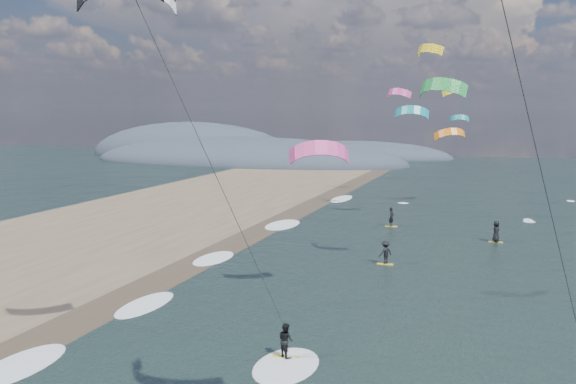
% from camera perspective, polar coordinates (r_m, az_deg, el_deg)
% --- Properties ---
extents(wet_sand_strip, '(3.00, 240.00, 0.00)m').
position_cam_1_polar(wet_sand_strip, '(33.51, -19.68, -11.56)').
color(wet_sand_strip, '#382D23').
rests_on(wet_sand_strip, ground).
extents(coastal_hills, '(80.00, 41.00, 15.00)m').
position_cam_1_polar(coastal_hills, '(133.82, -4.50, 2.96)').
color(coastal_hills, '#3D4756').
rests_on(coastal_hills, ground).
extents(kitesurfer_near_a, '(7.78, 8.55, 16.72)m').
position_cam_1_polar(kitesurfer_near_a, '(14.14, 18.56, 15.26)').
color(kitesurfer_near_a, yellow).
rests_on(kitesurfer_near_a, ground).
extents(kitesurfer_near_b, '(6.89, 8.82, 15.83)m').
position_cam_1_polar(kitesurfer_near_b, '(23.51, -8.83, 5.76)').
color(kitesurfer_near_b, yellow).
rests_on(kitesurfer_near_b, ground).
extents(far_kitesurfers, '(10.17, 15.06, 1.75)m').
position_cam_1_polar(far_kitesurfers, '(50.54, 12.25, -3.88)').
color(far_kitesurfers, yellow).
rests_on(far_kitesurfers, ground).
extents(bg_kite_field, '(11.95, 76.14, 9.41)m').
position_cam_1_polar(bg_kite_field, '(68.02, 12.52, 7.74)').
color(bg_kite_field, teal).
rests_on(bg_kite_field, ground).
extents(shoreline_surf, '(2.40, 79.40, 0.11)m').
position_cam_1_polar(shoreline_surf, '(36.50, -13.48, -9.74)').
color(shoreline_surf, white).
rests_on(shoreline_surf, ground).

